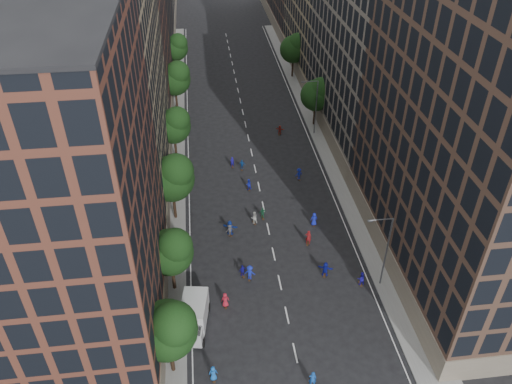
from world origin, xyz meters
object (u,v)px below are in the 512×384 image
streetlamp_far (315,104)px  cargo_van (194,316)px  streetlamp_near (385,248)px  skater_1 (312,379)px  skater_0 (213,374)px  skater_2 (361,279)px

streetlamp_far → cargo_van: (-19.58, -36.29, -3.66)m
streetlamp_near → streetlamp_far: 33.00m
cargo_van → skater_1: 12.67m
streetlamp_near → skater_0: streetlamp_near is taller
skater_1 → skater_0: bearing=-0.9°
cargo_van → skater_1: cargo_van is taller
streetlamp_near → skater_2: 4.73m
streetlamp_far → skater_0: bearing=-113.1°
cargo_van → skater_0: 6.28m
streetlamp_near → streetlamp_far: size_ratio=1.00×
streetlamp_far → skater_2: (-1.87, -32.79, -4.34)m
cargo_van → skater_0: (1.55, -6.04, -0.69)m
skater_0 → streetlamp_near: bearing=-158.0°
streetlamp_far → skater_2: size_ratio=5.50×
skater_1 → streetlamp_near: bearing=-120.7°
skater_0 → skater_1: (8.49, -1.67, 0.11)m
streetlamp_far → skater_1: (-9.54, -44.00, -4.23)m
streetlamp_far → streetlamp_near: bearing=-90.0°
skater_2 → cargo_van: bearing=10.0°
streetlamp_far → cargo_van: bearing=-118.3°
streetlamp_near → streetlamp_far: same height
skater_2 → skater_0: bearing=29.3°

